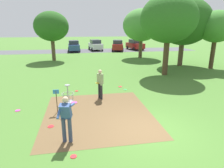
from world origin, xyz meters
TOP-DOWN VIEW (x-y plane):
  - ground_plane at (0.00, 0.00)m, footprint 160.00×160.00m
  - dirt_tee_pad at (-1.88, 1.94)m, footprint 5.03×5.54m
  - disc_golf_basket at (-3.32, 2.37)m, footprint 0.98×0.58m
  - player_foreground_watching at (-1.53, 3.97)m, footprint 0.45×0.49m
  - player_throwing at (-3.20, -0.21)m, footprint 0.70×1.02m
  - frisbee_near_basket at (0.09, 6.01)m, footprint 0.26×0.26m
  - frisbee_by_tee at (-2.90, 5.56)m, footprint 0.22×0.22m
  - frisbee_mid_grass at (-2.99, -1.13)m, footprint 0.21×0.21m
  - frisbee_far_left at (-3.96, 1.02)m, footprint 0.25×0.25m
  - frisbee_far_right at (-5.78, 2.96)m, footprint 0.25×0.25m
  - frisbee_scattered_b at (0.28, 5.32)m, footprint 0.22×0.22m
  - tree_near_left at (5.61, 18.68)m, footprint 4.84×4.84m
  - tree_near_right at (-5.67, 18.38)m, footprint 4.08×4.08m
  - tree_mid_left at (10.39, 10.61)m, footprint 3.50×3.50m
  - tree_mid_center at (8.05, 12.48)m, footprint 5.50×5.50m
  - tree_mid_right at (4.67, 8.90)m, footprint 4.59×4.59m
  - parking_lot_strip at (0.00, 27.94)m, footprint 36.00×6.00m
  - parked_car_leftmost at (-3.34, 27.37)m, footprint 2.11×4.27m
  - parked_car_center_left at (0.44, 28.56)m, footprint 2.39×4.40m
  - parked_car_center_right at (4.22, 27.18)m, footprint 2.65×4.49m
  - parked_car_rightmost at (7.68, 28.23)m, footprint 2.65×4.49m

SIDE VIEW (x-z plane):
  - ground_plane at x=0.00m, z-range 0.00..0.00m
  - parking_lot_strip at x=0.00m, z-range 0.00..0.01m
  - dirt_tee_pad at x=-1.88m, z-range 0.00..0.01m
  - frisbee_near_basket at x=0.09m, z-range 0.00..0.02m
  - frisbee_by_tee at x=-2.90m, z-range 0.00..0.02m
  - frisbee_mid_grass at x=-2.99m, z-range 0.00..0.02m
  - frisbee_far_left at x=-3.96m, z-range 0.00..0.02m
  - frisbee_far_right at x=-5.78m, z-range 0.00..0.02m
  - frisbee_scattered_b at x=0.28m, z-range 0.00..0.02m
  - disc_golf_basket at x=-3.32m, z-range 0.06..1.45m
  - parked_car_leftmost at x=-3.34m, z-range 0.00..1.84m
  - parked_car_center_left at x=0.44m, z-range 0.00..1.84m
  - parked_car_center_right at x=4.22m, z-range 0.00..1.84m
  - parked_car_rightmost at x=7.68m, z-range 0.00..1.84m
  - player_foreground_watching at x=-1.53m, z-range 0.11..1.82m
  - player_throwing at x=-3.20m, z-range 0.13..1.84m
  - tree_mid_left at x=10.39m, z-range 1.24..6.78m
  - tree_near_right at x=-5.67m, z-range 1.15..6.96m
  - tree_near_left at x=5.61m, z-range 1.08..7.37m
  - tree_mid_center at x=8.05m, z-range 1.07..7.93m
  - tree_mid_right at x=4.67m, z-range 1.33..7.93m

